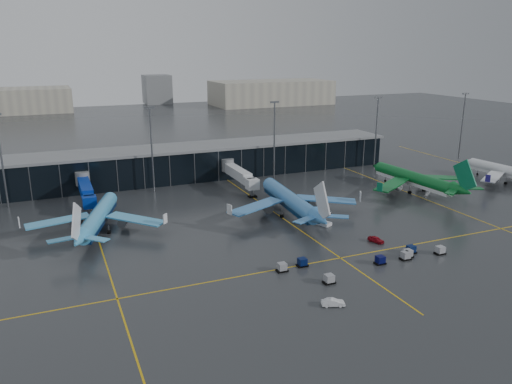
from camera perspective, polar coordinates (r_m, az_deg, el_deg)
name	(u,v)px	position (r m, az deg, el deg)	size (l,w,h in m)	color
ground	(267,240)	(113.03, 1.22, -5.53)	(600.00, 600.00, 0.00)	#282B2D
terminal_pier	(191,162)	(167.59, -7.46, 3.46)	(142.00, 17.00, 10.70)	black
jet_bridges	(86,190)	(143.93, -18.88, 0.27)	(94.00, 27.50, 7.20)	#595B60
flood_masts	(216,142)	(156.08, -4.60, 5.76)	(203.00, 0.50, 25.50)	#595B60
distant_hangars	(179,95)	(379.00, -8.76, 10.91)	(260.00, 71.00, 22.00)	#B2AD99
taxi_lines	(286,220)	(126.03, 3.41, -3.23)	(220.00, 120.00, 0.02)	gold
airliner_arkefly	(97,207)	(122.25, -17.69, -1.69)	(33.73, 38.41, 11.81)	#419FD5
airliner_klm_near	(290,191)	(128.61, 3.87, 0.17)	(36.81, 41.92, 12.88)	#3A7BBE
airliner_aer_lingus	(414,171)	(157.11, 17.58, 2.34)	(36.27, 41.30, 12.69)	#0B6125
airliner_ba	(508,165)	(179.43, 26.85, 2.77)	(32.48, 36.99, 11.37)	silver
baggage_carts	(372,260)	(103.79, 13.07, -7.55)	(36.53, 10.01, 1.70)	black
mobile_airstair	(324,222)	(123.34, 7.80, -3.42)	(3.31, 3.82, 3.45)	silver
service_van_red	(376,239)	(114.82, 13.55, -5.30)	(1.53, 3.80, 1.30)	maroon
service_van_white	(333,302)	(86.57, 8.80, -12.37)	(1.37, 3.92, 1.29)	silver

